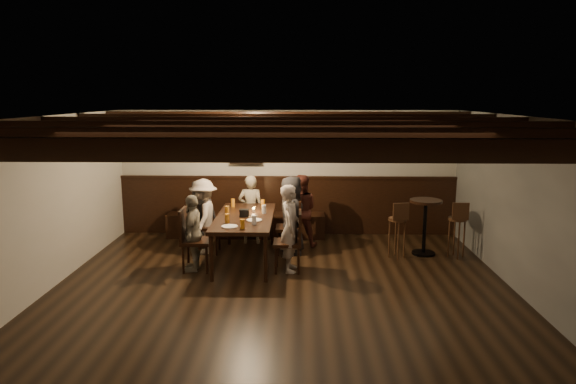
{
  "coord_description": "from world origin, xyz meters",
  "views": [
    {
      "loc": [
        0.25,
        -6.32,
        2.67
      ],
      "look_at": [
        0.05,
        1.3,
        1.23
      ],
      "focal_mm": 32.0,
      "sensor_mm": 36.0,
      "label": 1
    }
  ],
  "objects_px": {
    "chair_right_near": "(290,237)",
    "chair_left_far": "(196,251)",
    "person_right_near": "(291,215)",
    "high_top_table": "(425,219)",
    "person_bench_left": "(200,213)",
    "bar_stool_right": "(457,237)",
    "person_bench_centre": "(251,209)",
    "person_left_near": "(204,216)",
    "bar_stool_left": "(397,237)",
    "chair_left_near": "(206,236)",
    "dining_table": "(245,220)",
    "chair_right_far": "(289,253)",
    "person_right_far": "(291,228)",
    "person_left_far": "(193,233)",
    "person_bench_right": "(300,211)"
  },
  "relations": [
    {
      "from": "chair_right_near",
      "to": "high_top_table",
      "type": "xyz_separation_m",
      "value": [
        2.29,
        -0.01,
        0.34
      ]
    },
    {
      "from": "person_bench_right",
      "to": "bar_stool_left",
      "type": "xyz_separation_m",
      "value": [
        1.61,
        -0.66,
        -0.29
      ]
    },
    {
      "from": "chair_left_near",
      "to": "high_top_table",
      "type": "xyz_separation_m",
      "value": [
        3.73,
        -0.0,
        0.33
      ]
    },
    {
      "from": "chair_right_near",
      "to": "person_left_near",
      "type": "bearing_deg",
      "value": 90.0
    },
    {
      "from": "dining_table",
      "to": "person_right_far",
      "type": "height_order",
      "value": "person_right_far"
    },
    {
      "from": "dining_table",
      "to": "person_bench_left",
      "type": "bearing_deg",
      "value": 135.0
    },
    {
      "from": "person_left_far",
      "to": "person_right_far",
      "type": "height_order",
      "value": "person_right_far"
    },
    {
      "from": "chair_left_far",
      "to": "person_bench_centre",
      "type": "relative_size",
      "value": 0.77
    },
    {
      "from": "chair_left_far",
      "to": "bar_stool_right",
      "type": "relative_size",
      "value": 1.01
    },
    {
      "from": "person_left_far",
      "to": "bar_stool_left",
      "type": "distance_m",
      "value": 3.34
    },
    {
      "from": "person_left_far",
      "to": "dining_table",
      "type": "bearing_deg",
      "value": 120.96
    },
    {
      "from": "person_bench_centre",
      "to": "person_right_near",
      "type": "relative_size",
      "value": 0.94
    },
    {
      "from": "person_bench_left",
      "to": "person_left_near",
      "type": "distance_m",
      "value": 0.48
    },
    {
      "from": "dining_table",
      "to": "high_top_table",
      "type": "height_order",
      "value": "high_top_table"
    },
    {
      "from": "person_left_near",
      "to": "person_left_far",
      "type": "xyz_separation_m",
      "value": [
        0.0,
        -0.9,
        -0.05
      ]
    },
    {
      "from": "person_bench_left",
      "to": "bar_stool_right",
      "type": "relative_size",
      "value": 1.25
    },
    {
      "from": "person_left_near",
      "to": "bar_stool_right",
      "type": "bearing_deg",
      "value": 87.64
    },
    {
      "from": "dining_table",
      "to": "person_bench_right",
      "type": "height_order",
      "value": "person_bench_right"
    },
    {
      "from": "person_bench_centre",
      "to": "person_bench_right",
      "type": "height_order",
      "value": "person_bench_right"
    },
    {
      "from": "chair_left_far",
      "to": "person_bench_right",
      "type": "bearing_deg",
      "value": 129.8
    },
    {
      "from": "person_bench_right",
      "to": "person_left_near",
      "type": "relative_size",
      "value": 1.01
    },
    {
      "from": "high_top_table",
      "to": "chair_right_near",
      "type": "bearing_deg",
      "value": 179.81
    },
    {
      "from": "chair_left_near",
      "to": "person_bench_centre",
      "type": "relative_size",
      "value": 0.77
    },
    {
      "from": "person_left_near",
      "to": "bar_stool_right",
      "type": "distance_m",
      "value": 4.27
    },
    {
      "from": "chair_left_far",
      "to": "person_right_far",
      "type": "distance_m",
      "value": 1.52
    },
    {
      "from": "person_bench_right",
      "to": "person_left_far",
      "type": "bearing_deg",
      "value": 39.29
    },
    {
      "from": "person_left_near",
      "to": "person_right_far",
      "type": "bearing_deg",
      "value": 59.04
    },
    {
      "from": "chair_left_near",
      "to": "dining_table",
      "type": "bearing_deg",
      "value": 58.01
    },
    {
      "from": "chair_right_near",
      "to": "person_left_far",
      "type": "height_order",
      "value": "person_left_far"
    },
    {
      "from": "chair_left_near",
      "to": "person_bench_centre",
      "type": "xyz_separation_m",
      "value": [
        0.72,
        0.6,
        0.34
      ]
    },
    {
      "from": "chair_left_far",
      "to": "chair_left_near",
      "type": "bearing_deg",
      "value": 179.99
    },
    {
      "from": "chair_right_near",
      "to": "person_bench_centre",
      "type": "bearing_deg",
      "value": 50.19
    },
    {
      "from": "chair_left_far",
      "to": "person_left_near",
      "type": "relative_size",
      "value": 0.76
    },
    {
      "from": "chair_right_near",
      "to": "chair_left_far",
      "type": "bearing_deg",
      "value": 122.0
    },
    {
      "from": "dining_table",
      "to": "chair_right_far",
      "type": "height_order",
      "value": "chair_right_far"
    },
    {
      "from": "chair_left_far",
      "to": "person_left_near",
      "type": "bearing_deg",
      "value": -178.12
    },
    {
      "from": "dining_table",
      "to": "chair_right_near",
      "type": "distance_m",
      "value": 0.94
    },
    {
      "from": "person_right_near",
      "to": "high_top_table",
      "type": "distance_m",
      "value": 2.26
    },
    {
      "from": "chair_left_far",
      "to": "person_bench_centre",
      "type": "height_order",
      "value": "person_bench_centre"
    },
    {
      "from": "bar_stool_left",
      "to": "chair_left_near",
      "type": "bearing_deg",
      "value": 166.96
    },
    {
      "from": "dining_table",
      "to": "chair_left_near",
      "type": "xyz_separation_m",
      "value": [
        -0.72,
        0.45,
        -0.4
      ]
    },
    {
      "from": "person_left_near",
      "to": "bar_stool_left",
      "type": "bearing_deg",
      "value": 86.12
    },
    {
      "from": "chair_left_near",
      "to": "bar_stool_left",
      "type": "xyz_separation_m",
      "value": [
        3.23,
        -0.21,
        0.06
      ]
    },
    {
      "from": "chair_left_far",
      "to": "person_left_near",
      "type": "xyz_separation_m",
      "value": [
        -0.03,
        0.9,
        0.35
      ]
    },
    {
      "from": "chair_left_far",
      "to": "high_top_table",
      "type": "distance_m",
      "value": 3.85
    },
    {
      "from": "person_bench_left",
      "to": "person_left_near",
      "type": "height_order",
      "value": "person_left_near"
    },
    {
      "from": "chair_left_near",
      "to": "bar_stool_left",
      "type": "height_order",
      "value": "chair_left_near"
    },
    {
      "from": "person_left_near",
      "to": "high_top_table",
      "type": "height_order",
      "value": "person_left_near"
    },
    {
      "from": "dining_table",
      "to": "chair_left_far",
      "type": "height_order",
      "value": "chair_left_far"
    },
    {
      "from": "chair_left_near",
      "to": "chair_right_far",
      "type": "relative_size",
      "value": 1.03
    }
  ]
}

